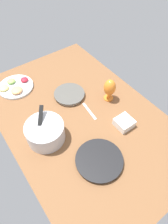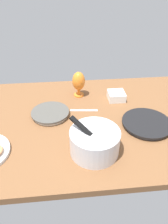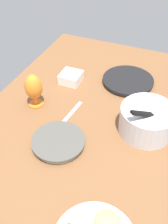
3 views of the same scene
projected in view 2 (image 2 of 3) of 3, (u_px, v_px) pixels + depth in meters
ground_plane at (84, 121)px, 132.12cm from camera, size 160.00×104.00×4.00cm
dinner_plate_left at (147, 123)px, 124.18cm from camera, size 29.31×29.31×2.78cm
dinner_plate_right at (50, 113)px, 132.38cm from camera, size 24.00×24.00×3.01cm
mixing_bowl at (95, 141)px, 103.86cm from camera, size 25.03×25.03×19.21cm
hurricane_glass_orange at (79, 82)px, 147.36cm from camera, size 9.09×9.09×18.48cm
square_bowl_white at (116, 95)px, 147.42cm from camera, size 11.49×11.49×5.66cm
fork_by_right_plate at (84, 110)px, 137.54cm from camera, size 18.09×3.70×0.60cm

